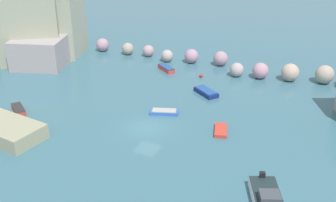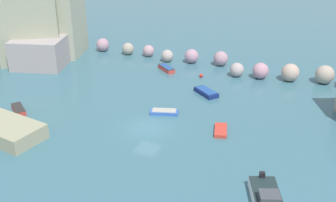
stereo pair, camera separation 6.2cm
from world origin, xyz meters
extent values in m
plane|color=#3A6978|center=(0.00, 0.00, 0.00)|extent=(160.00, 160.00, 0.00)
cube|color=#A29796|center=(-23.07, 11.23, 2.07)|extent=(9.49, 10.59, 4.14)
cube|color=#A6A992|center=(-24.40, 15.53, 4.74)|extent=(9.85, 9.01, 9.48)
cube|color=#9DA085|center=(-26.08, 12.43, 5.24)|extent=(11.97, 12.04, 10.48)
sphere|color=#AC8596|center=(-18.62, 19.69, 1.02)|extent=(2.04, 2.04, 2.04)
sphere|color=#A29889|center=(-14.11, 19.93, 0.92)|extent=(1.84, 1.84, 1.84)
sphere|color=#B08F93|center=(-10.81, 20.51, 0.87)|extent=(1.74, 1.74, 1.74)
sphere|color=#ACA09A|center=(-7.17, 19.58, 0.89)|extent=(1.78, 1.78, 1.78)
sphere|color=#AD879A|center=(-3.71, 20.63, 1.03)|extent=(2.06, 2.06, 2.06)
sphere|color=#A98694|center=(0.52, 21.42, 1.05)|extent=(2.10, 2.10, 2.10)
sphere|color=#AE9E9E|center=(3.91, 18.23, 0.95)|extent=(1.89, 1.89, 1.89)
sphere|color=#BA8899|center=(6.97, 18.89, 1.07)|extent=(2.14, 2.14, 2.14)
sphere|color=#BCA292|center=(10.68, 19.71, 1.16)|extent=(2.33, 2.33, 2.33)
sphere|color=#B0A191|center=(14.86, 20.77, 1.20)|extent=(2.41, 2.41, 2.41)
sphere|color=red|center=(-0.26, 15.80, 0.24)|extent=(0.49, 0.49, 0.49)
cube|color=white|center=(14.06, -6.73, 0.42)|extent=(3.88, 5.21, 0.84)
cube|color=#1C2C2F|center=(14.06, -6.73, 0.87)|extent=(3.80, 5.11, 0.06)
cube|color=#3F444C|center=(14.39, -7.46, 1.18)|extent=(1.92, 1.83, 0.68)
cube|color=black|center=(13.15, -4.69, 1.09)|extent=(0.55, 0.51, 0.50)
cube|color=red|center=(7.15, 2.54, 0.18)|extent=(2.01, 2.99, 0.36)
cube|color=#3360B8|center=(0.12, 3.78, 0.18)|extent=(3.32, 2.23, 0.37)
cube|color=#ADA89E|center=(0.12, 3.78, 0.41)|extent=(2.82, 1.89, 0.08)
cube|color=#C93D34|center=(-14.69, -2.90, 0.27)|extent=(2.99, 2.50, 0.53)
cube|color=#2B2929|center=(-14.69, -2.90, 0.56)|extent=(2.93, 2.45, 0.06)
cube|color=navy|center=(2.40, 10.78, 0.26)|extent=(3.59, 3.12, 0.51)
cube|color=#234C93|center=(2.40, 10.78, 0.55)|extent=(3.05, 2.65, 0.08)
cube|color=#C84139|center=(-5.60, 16.09, 0.26)|extent=(3.18, 2.69, 0.53)
cube|color=#2D302C|center=(-5.60, 16.09, 0.56)|extent=(3.11, 2.64, 0.06)
cube|color=#234C93|center=(-5.60, 16.09, 0.57)|extent=(2.70, 2.29, 0.08)
camera|label=1|loc=(18.48, -33.35, 20.63)|focal=44.67mm
camera|label=2|loc=(18.54, -33.32, 20.63)|focal=44.67mm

